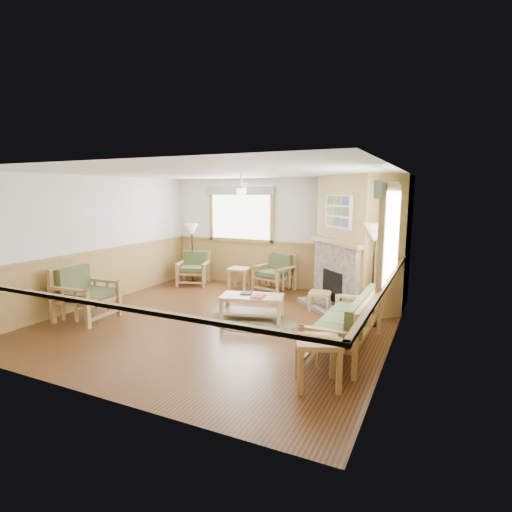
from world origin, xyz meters
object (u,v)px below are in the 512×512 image
at_px(armchair_back_left, 194,268).
at_px(end_table_sofa, 318,362).
at_px(armchair_left, 86,294).
at_px(floor_lamp_right, 373,275).
at_px(floor_lamp_left, 192,253).
at_px(armchair_back_right, 274,273).
at_px(footstool, 320,301).
at_px(coffee_table, 252,307).
at_px(end_table_chairs, 240,279).
at_px(sofa, 345,322).

xyz_separation_m(armchair_back_left, end_table_sofa, (4.49, -3.94, -0.12)).
height_order(armchair_left, floor_lamp_right, floor_lamp_right).
relative_size(end_table_sofa, floor_lamp_left, 0.39).
height_order(armchair_back_left, armchair_back_right, armchair_back_right).
xyz_separation_m(footstool, floor_lamp_left, (-3.76, 1.01, 0.59)).
bearing_deg(floor_lamp_right, end_table_sofa, -94.53).
bearing_deg(floor_lamp_right, coffee_table, -162.83).
xyz_separation_m(armchair_back_right, floor_lamp_right, (2.55, -1.54, 0.48)).
bearing_deg(end_table_sofa, armchair_back_right, 119.22).
bearing_deg(coffee_table, armchair_back_right, 86.43).
height_order(armchair_left, end_table_chairs, armchair_left).
height_order(sofa, end_table_chairs, sofa).
height_order(armchair_back_right, coffee_table, armchair_back_right).
distance_m(coffee_table, floor_lamp_left, 3.54).
relative_size(end_table_sofa, footstool, 1.40).
distance_m(armchair_left, floor_lamp_right, 5.27).
bearing_deg(coffee_table, floor_lamp_left, 126.71).
bearing_deg(end_table_sofa, armchair_left, 171.91).
bearing_deg(armchair_back_left, floor_lamp_right, -34.32).
bearing_deg(coffee_table, floor_lamp_right, 1.37).
bearing_deg(footstool, coffee_table, -131.31).
height_order(footstool, floor_lamp_left, floor_lamp_left).
height_order(coffee_table, end_table_chairs, end_table_chairs).
bearing_deg(sofa, end_table_chairs, -128.98).
distance_m(armchair_back_right, coffee_table, 2.24).
distance_m(sofa, armchair_left, 4.74).
distance_m(armchair_back_right, armchair_left, 4.21).
height_order(armchair_back_left, floor_lamp_left, floor_lamp_left).
bearing_deg(armchair_left, footstool, -61.06).
bearing_deg(footstool, sofa, -63.38).
bearing_deg(armchair_left, floor_lamp_left, -4.28).
relative_size(sofa, armchair_left, 1.93).
height_order(end_table_chairs, end_table_sofa, end_table_sofa).
distance_m(armchair_back_right, end_table_chairs, 0.86).
height_order(armchair_back_left, armchair_left, armchair_left).
xyz_separation_m(sofa, floor_lamp_right, (0.17, 1.36, 0.48)).
height_order(end_table_sofa, footstool, end_table_sofa).
bearing_deg(armchair_left, sofa, -86.68).
distance_m(armchair_back_left, coffee_table, 3.27).
distance_m(end_table_sofa, floor_lamp_left, 6.23).
height_order(sofa, footstool, sofa).
height_order(armchair_back_right, floor_lamp_left, floor_lamp_left).
relative_size(sofa, floor_lamp_right, 1.04).
height_order(armchair_back_left, end_table_sofa, armchair_back_left).
relative_size(armchair_back_left, floor_lamp_right, 0.45).
distance_m(coffee_table, end_table_sofa, 2.73).
bearing_deg(coffee_table, footstool, 32.89).
height_order(armchair_back_left, end_table_chairs, armchair_back_left).
distance_m(sofa, end_table_sofa, 1.28).
distance_m(end_table_chairs, floor_lamp_right, 3.66).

